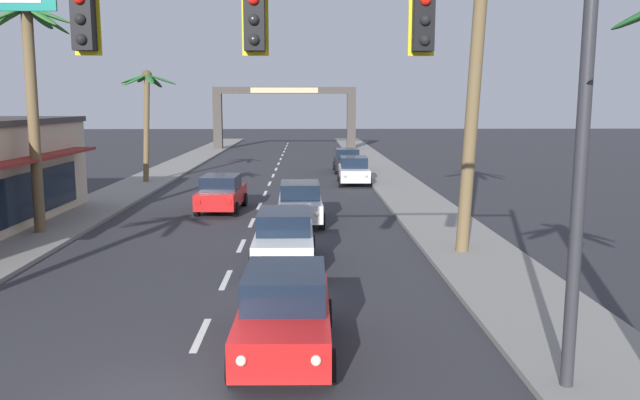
{
  "coord_description": "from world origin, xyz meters",
  "views": [
    {
      "loc": [
        2.3,
        -9.68,
        4.98
      ],
      "look_at": [
        2.69,
        8.0,
        2.2
      ],
      "focal_mm": 34.87,
      "sensor_mm": 36.0,
      "label": 1
    }
  ],
  "objects_px": {
    "sedan_oncoming_far": "(221,193)",
    "town_gateway_arch": "(285,109)",
    "sedan_parked_mid_kerb": "(347,160)",
    "palm_right_second": "(477,40)",
    "sedan_lead_at_stop_bar": "(285,311)",
    "sedan_parked_nearest_kerb": "(354,170)",
    "palm_left_third": "(146,103)",
    "palm_left_second": "(31,78)",
    "sedan_fifth_in_queue": "(300,202)",
    "sedan_third_in_queue": "(284,238)",
    "traffic_signal_mast": "(366,68)"
  },
  "relations": [
    {
      "from": "sedan_parked_nearest_kerb",
      "to": "sedan_parked_mid_kerb",
      "type": "xyz_separation_m",
      "value": [
        0.03,
        6.78,
        0.0
      ]
    },
    {
      "from": "traffic_signal_mast",
      "to": "palm_left_third",
      "type": "relative_size",
      "value": 1.55
    },
    {
      "from": "sedan_oncoming_far",
      "to": "town_gateway_arch",
      "type": "relative_size",
      "value": 0.3
    },
    {
      "from": "sedan_fifth_in_queue",
      "to": "palm_left_second",
      "type": "height_order",
      "value": "palm_left_second"
    },
    {
      "from": "sedan_lead_at_stop_bar",
      "to": "sedan_parked_nearest_kerb",
      "type": "height_order",
      "value": "same"
    },
    {
      "from": "sedan_lead_at_stop_bar",
      "to": "sedan_oncoming_far",
      "type": "bearing_deg",
      "value": 101.93
    },
    {
      "from": "sedan_lead_at_stop_bar",
      "to": "sedan_oncoming_far",
      "type": "xyz_separation_m",
      "value": [
        -3.5,
        16.55,
        0.0
      ]
    },
    {
      "from": "traffic_signal_mast",
      "to": "town_gateway_arch",
      "type": "xyz_separation_m",
      "value": [
        -3.25,
        56.45,
        -1.2
      ]
    },
    {
      "from": "sedan_third_in_queue",
      "to": "town_gateway_arch",
      "type": "distance_m",
      "value": 47.84
    },
    {
      "from": "palm_left_third",
      "to": "palm_right_second",
      "type": "distance_m",
      "value": 24.07
    },
    {
      "from": "sedan_oncoming_far",
      "to": "palm_left_third",
      "type": "relative_size",
      "value": 0.65
    },
    {
      "from": "sedan_lead_at_stop_bar",
      "to": "palm_right_second",
      "type": "height_order",
      "value": "palm_right_second"
    },
    {
      "from": "palm_left_second",
      "to": "sedan_fifth_in_queue",
      "type": "bearing_deg",
      "value": 13.57
    },
    {
      "from": "sedan_third_in_queue",
      "to": "town_gateway_arch",
      "type": "xyz_separation_m",
      "value": [
        -1.61,
        47.68,
        3.46
      ]
    },
    {
      "from": "traffic_signal_mast",
      "to": "sedan_oncoming_far",
      "type": "height_order",
      "value": "traffic_signal_mast"
    },
    {
      "from": "sedan_third_in_queue",
      "to": "sedan_oncoming_far",
      "type": "relative_size",
      "value": 0.99
    },
    {
      "from": "palm_right_second",
      "to": "town_gateway_arch",
      "type": "bearing_deg",
      "value": 99.37
    },
    {
      "from": "sedan_oncoming_far",
      "to": "palm_left_second",
      "type": "xyz_separation_m",
      "value": [
        -6.12,
        -5.21,
        5.02
      ]
    },
    {
      "from": "sedan_lead_at_stop_bar",
      "to": "sedan_third_in_queue",
      "type": "relative_size",
      "value": 1.0
    },
    {
      "from": "sedan_lead_at_stop_bar",
      "to": "palm_left_third",
      "type": "bearing_deg",
      "value": 109.31
    },
    {
      "from": "sedan_fifth_in_queue",
      "to": "town_gateway_arch",
      "type": "height_order",
      "value": "town_gateway_arch"
    },
    {
      "from": "sedan_parked_nearest_kerb",
      "to": "palm_right_second",
      "type": "distance_m",
      "value": 19.26
    },
    {
      "from": "traffic_signal_mast",
      "to": "town_gateway_arch",
      "type": "height_order",
      "value": "traffic_signal_mast"
    },
    {
      "from": "sedan_parked_mid_kerb",
      "to": "town_gateway_arch",
      "type": "height_order",
      "value": "town_gateway_arch"
    },
    {
      "from": "sedan_fifth_in_queue",
      "to": "palm_right_second",
      "type": "relative_size",
      "value": 0.44
    },
    {
      "from": "sedan_oncoming_far",
      "to": "palm_left_third",
      "type": "xyz_separation_m",
      "value": [
        -5.82,
        10.02,
        4.09
      ]
    },
    {
      "from": "sedan_parked_nearest_kerb",
      "to": "palm_left_third",
      "type": "distance_m",
      "value": 13.33
    },
    {
      "from": "sedan_parked_nearest_kerb",
      "to": "palm_right_second",
      "type": "height_order",
      "value": "palm_right_second"
    },
    {
      "from": "sedan_third_in_queue",
      "to": "sedan_oncoming_far",
      "type": "height_order",
      "value": "same"
    },
    {
      "from": "sedan_oncoming_far",
      "to": "sedan_parked_nearest_kerb",
      "type": "distance_m",
      "value": 11.73
    },
    {
      "from": "sedan_lead_at_stop_bar",
      "to": "sedan_parked_mid_kerb",
      "type": "height_order",
      "value": "same"
    },
    {
      "from": "sedan_oncoming_far",
      "to": "sedan_parked_nearest_kerb",
      "type": "xyz_separation_m",
      "value": [
        6.86,
        9.52,
        0.0
      ]
    },
    {
      "from": "sedan_fifth_in_queue",
      "to": "sedan_oncoming_far",
      "type": "xyz_separation_m",
      "value": [
        -3.67,
        2.85,
        0.0
      ]
    },
    {
      "from": "sedan_lead_at_stop_bar",
      "to": "palm_right_second",
      "type": "relative_size",
      "value": 0.44
    },
    {
      "from": "sedan_parked_mid_kerb",
      "to": "palm_right_second",
      "type": "distance_m",
      "value": 25.73
    },
    {
      "from": "sedan_parked_nearest_kerb",
      "to": "sedan_parked_mid_kerb",
      "type": "height_order",
      "value": "same"
    },
    {
      "from": "sedan_parked_mid_kerb",
      "to": "town_gateway_arch",
      "type": "bearing_deg",
      "value": 103.63
    },
    {
      "from": "sedan_oncoming_far",
      "to": "town_gateway_arch",
      "type": "height_order",
      "value": "town_gateway_arch"
    },
    {
      "from": "sedan_oncoming_far",
      "to": "town_gateway_arch",
      "type": "bearing_deg",
      "value": 87.53
    },
    {
      "from": "sedan_oncoming_far",
      "to": "palm_left_third",
      "type": "bearing_deg",
      "value": 120.12
    },
    {
      "from": "traffic_signal_mast",
      "to": "sedan_parked_nearest_kerb",
      "type": "relative_size",
      "value": 2.39
    },
    {
      "from": "traffic_signal_mast",
      "to": "sedan_fifth_in_queue",
      "type": "xyz_separation_m",
      "value": [
        -1.22,
        15.63,
        -4.66
      ]
    },
    {
      "from": "sedan_oncoming_far",
      "to": "palm_left_third",
      "type": "height_order",
      "value": "palm_left_third"
    },
    {
      "from": "sedan_lead_at_stop_bar",
      "to": "town_gateway_arch",
      "type": "bearing_deg",
      "value": 91.95
    },
    {
      "from": "sedan_third_in_queue",
      "to": "palm_left_second",
      "type": "relative_size",
      "value": 0.52
    },
    {
      "from": "sedan_lead_at_stop_bar",
      "to": "palm_left_third",
      "type": "distance_m",
      "value": 28.46
    },
    {
      "from": "palm_right_second",
      "to": "town_gateway_arch",
      "type": "height_order",
      "value": "palm_right_second"
    },
    {
      "from": "sedan_fifth_in_queue",
      "to": "sedan_oncoming_far",
      "type": "distance_m",
      "value": 4.64
    },
    {
      "from": "sedan_oncoming_far",
      "to": "sedan_parked_nearest_kerb",
      "type": "relative_size",
      "value": 1.0
    },
    {
      "from": "traffic_signal_mast",
      "to": "sedan_parked_mid_kerb",
      "type": "distance_m",
      "value": 35.14
    }
  ]
}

